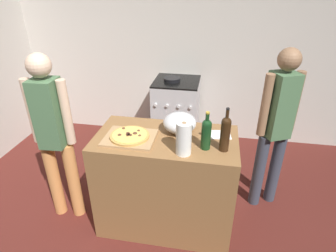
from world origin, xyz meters
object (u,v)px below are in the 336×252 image
Objects in this scene: person_in_stripes at (54,133)px; mixing_bowl at (180,123)px; wine_bottle_clear at (225,132)px; pizza at (130,136)px; paper_towel_roll at (184,139)px; stove at (176,114)px; person_in_red at (276,124)px; wine_bottle_amber at (206,133)px.

mixing_bowl is at bearing 9.26° from person_in_stripes.
wine_bottle_clear is 0.22× the size of person_in_stripes.
person_in_stripes is (-0.68, 0.01, -0.05)m from pizza.
mixing_bowl is 1.08× the size of paper_towel_roll.
paper_towel_roll is (0.07, -0.32, 0.04)m from mixing_bowl.
mixing_bowl is 1.07m from person_in_stripes.
person_in_red is (1.04, -0.94, 0.43)m from stove.
wine_bottle_clear is 0.35× the size of stove.
person_in_red is at bearing 41.98° from wine_bottle_amber.
paper_towel_roll is 0.16× the size of person_in_stripes.
paper_towel_roll is 0.16× the size of person_in_red.
person_in_stripes is at bearing 178.86° from pizza.
wine_bottle_amber is at bearing -3.05° from pizza.
wine_bottle_clear is at bearing -2.64° from pizza.
mixing_bowl is at bearing -158.54° from person_in_red.
wine_bottle_clear is (0.74, -0.03, 0.12)m from pizza.
wine_bottle_clear is at bearing -1.92° from person_in_stripes.
stove is at bearing 111.20° from wine_bottle_clear.
stove is 1.72m from person_in_stripes.
stove is at bearing 99.56° from mixing_bowl.
mixing_bowl reaches higher than pizza.
person_in_red is (1.20, 0.51, -0.05)m from pizza.
wine_bottle_amber is at bearing -73.48° from stove.
person_in_stripes is (-1.28, 0.05, -0.15)m from wine_bottle_amber.
mixing_bowl is 0.33m from paper_towel_roll.
mixing_bowl is at bearing 26.30° from pizza.
wine_bottle_clear is 0.74m from person_in_red.
mixing_bowl is 0.80× the size of wine_bottle_clear.
person_in_stripes is at bearing -165.18° from person_in_red.
paper_towel_roll is 0.26× the size of stove.
mixing_bowl is (0.37, 0.18, 0.05)m from pizza.
wine_bottle_clear reaches higher than mixing_bowl.
pizza is at bearing 176.95° from wine_bottle_amber.
wine_bottle_amber is (0.23, -0.22, 0.05)m from mixing_bowl.
person_in_stripes is at bearing 172.62° from paper_towel_roll.
person_in_stripes is (-1.41, 0.05, -0.17)m from wine_bottle_clear.
wine_bottle_amber reaches higher than mixing_bowl.
pizza is 1.24× the size of paper_towel_roll.
pizza is at bearing -1.14° from person_in_stripes.
mixing_bowl is 0.17× the size of person_in_red.
stove is 0.62× the size of person_in_red.
mixing_bowl is at bearing 136.27° from wine_bottle_amber.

